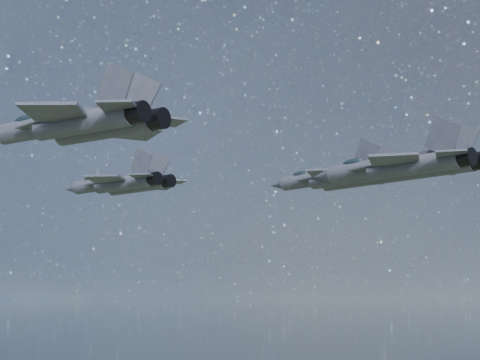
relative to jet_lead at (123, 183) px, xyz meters
The scene contains 4 objects.
jet_lead is the anchor object (origin of this frame).
jet_left 25.34m from the jet_lead, 56.82° to the left, with size 19.73×13.68×4.96m.
jet_right 21.81m from the jet_lead, 51.89° to the right, with size 19.14×13.47×4.84m.
jet_slot 28.80m from the jet_lead, 23.84° to the left, with size 20.18×13.99×5.07m.
Camera 1 is at (42.18, -58.75, 131.77)m, focal length 55.00 mm.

